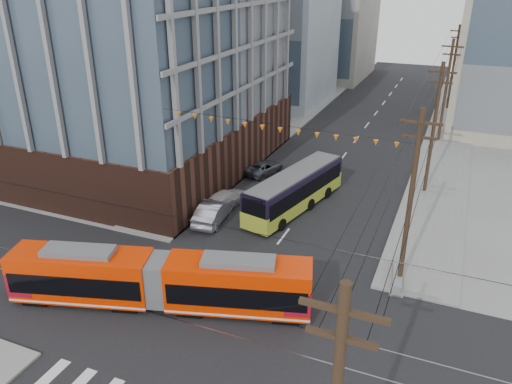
% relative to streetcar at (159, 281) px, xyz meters
% --- Properties ---
extents(ground, '(160.00, 160.00, 0.00)m').
position_rel_streetcar_xyz_m(ground, '(3.73, -3.82, -1.63)').
color(ground, slate).
extents(office_building, '(30.00, 25.00, 28.60)m').
position_rel_streetcar_xyz_m(office_building, '(-18.27, 19.18, 12.67)').
color(office_building, '#381E16').
rests_on(office_building, ground).
extents(bg_bldg_nw_near, '(18.00, 16.00, 18.00)m').
position_rel_streetcar_xyz_m(bg_bldg_nw_near, '(-13.27, 48.18, 7.37)').
color(bg_bldg_nw_near, '#8C99A5').
rests_on(bg_bldg_nw_near, ground).
extents(bg_bldg_nw_far, '(16.00, 18.00, 20.00)m').
position_rel_streetcar_xyz_m(bg_bldg_nw_far, '(-10.27, 68.18, 8.37)').
color(bg_bldg_nw_far, gray).
rests_on(bg_bldg_nw_far, ground).
extents(utility_pole_far, '(0.30, 0.30, 11.00)m').
position_rel_streetcar_xyz_m(utility_pole_far, '(12.23, 52.18, 3.87)').
color(utility_pole_far, black).
rests_on(utility_pole_far, ground).
extents(streetcar, '(16.92, 7.02, 3.26)m').
position_rel_streetcar_xyz_m(streetcar, '(0.00, 0.00, 0.00)').
color(streetcar, red).
rests_on(streetcar, ground).
extents(city_bus, '(4.89, 11.42, 3.16)m').
position_rel_streetcar_xyz_m(city_bus, '(2.97, 14.89, -0.05)').
color(city_bus, black).
rests_on(city_bus, ground).
extents(parked_car_silver, '(2.17, 5.00, 1.60)m').
position_rel_streetcar_xyz_m(parked_car_silver, '(-1.98, 10.39, -0.83)').
color(parked_car_silver, '#AEB1BF').
rests_on(parked_car_silver, ground).
extents(parked_car_white, '(2.90, 4.84, 1.31)m').
position_rel_streetcar_xyz_m(parked_car_white, '(-2.20, 13.16, -0.97)').
color(parked_car_white, '#B3B1B1').
rests_on(parked_car_white, ground).
extents(parked_car_grey, '(3.00, 4.64, 1.19)m').
position_rel_streetcar_xyz_m(parked_car_grey, '(-2.04, 20.74, -1.04)').
color(parked_car_grey, '#41464D').
rests_on(parked_car_grey, ground).
extents(jersey_barrier, '(1.27, 3.65, 0.71)m').
position_rel_streetcar_xyz_m(jersey_barrier, '(12.03, 7.67, -1.27)').
color(jersey_barrier, gray).
rests_on(jersey_barrier, ground).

